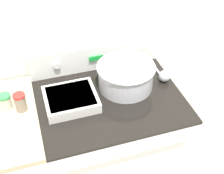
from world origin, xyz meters
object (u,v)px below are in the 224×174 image
(casserole_dish, at_px, (71,99))
(spice_jar_red_cap, at_px, (20,102))
(mixing_bowl, at_px, (126,75))
(ladle, at_px, (163,75))
(spice_jar_green_cap, at_px, (5,102))

(casserole_dish, height_order, spice_jar_red_cap, spice_jar_red_cap)
(mixing_bowl, xyz_separation_m, ladle, (0.24, -0.01, -0.05))
(spice_jar_red_cap, bearing_deg, ladle, 1.79)
(casserole_dish, relative_size, spice_jar_red_cap, 2.69)
(casserole_dish, xyz_separation_m, ladle, (0.58, 0.05, -0.00))
(mixing_bowl, distance_m, spice_jar_red_cap, 0.60)
(ladle, distance_m, spice_jar_red_cap, 0.84)
(ladle, xyz_separation_m, spice_jar_green_cap, (-0.92, 0.01, 0.03))
(spice_jar_green_cap, bearing_deg, ladle, -0.76)
(ladle, relative_size, spice_jar_red_cap, 2.82)
(spice_jar_green_cap, bearing_deg, casserole_dish, -9.62)
(mixing_bowl, height_order, spice_jar_red_cap, mixing_bowl)
(ladle, relative_size, spice_jar_green_cap, 3.35)
(ladle, bearing_deg, spice_jar_red_cap, -178.21)
(spice_jar_red_cap, relative_size, spice_jar_green_cap, 1.19)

